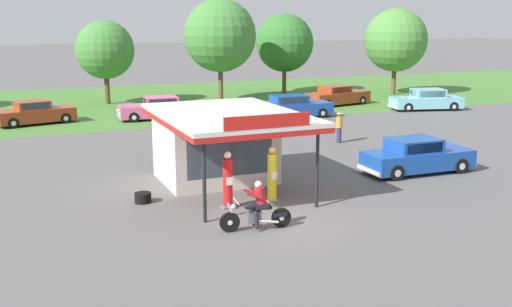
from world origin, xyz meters
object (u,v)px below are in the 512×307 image
Objects in this scene: parked_car_second_row_spare at (159,109)px; parked_car_back_row_far_right at (337,96)px; parked_car_back_row_far_left at (35,113)px; parked_car_back_row_centre_left at (427,100)px; motorcycle_with_rider at (257,210)px; spare_tire_stack at (143,198)px; gas_pump_offside at (272,177)px; parked_car_back_row_centre at (292,107)px; bystander_strolling_foreground at (244,129)px; bystander_chatting_near_pumps at (339,127)px; featured_classic_sedan at (417,157)px; gas_pump_nearside at (228,182)px.

parked_car_back_row_far_right is at bearing 4.38° from parked_car_second_row_spare.
parked_car_back_row_far_right reaches higher than parked_car_back_row_far_left.
parked_car_back_row_centre_left reaches higher than parked_car_back_row_far_right.
parked_car_back_row_far_left is (-5.32, 23.25, 0.03)m from motorcycle_with_rider.
parked_car_back_row_far_left reaches higher than spare_tire_stack.
motorcycle_with_rider reaches higher than spare_tire_stack.
gas_pump_offside reaches higher than parked_car_back_row_centre.
bystander_strolling_foreground is (4.33, 11.87, 0.26)m from motorcycle_with_rider.
bystander_chatting_near_pumps is at bearing -13.13° from bystander_strolling_foreground.
gas_pump_offside is 0.36× the size of parked_car_back_row_far_right.
spare_tire_stack is (-19.27, -18.95, -0.52)m from parked_car_back_row_far_right.
parked_car_back_row_far_right is at bearing 54.20° from gas_pump_offside.
gas_pump_offside is 0.38× the size of parked_car_back_row_centre_left.
parked_car_back_row_centre_left reaches higher than spare_tire_stack.
parked_car_back_row_centre reaches higher than featured_classic_sedan.
gas_pump_nearside is at bearing -138.65° from bystander_chatting_near_pumps.
gas_pump_nearside is 0.37× the size of parked_car_back_row_centre.
gas_pump_offside reaches higher than parked_car_back_row_centre_left.
bystander_strolling_foreground is (1.97, -10.21, 0.23)m from parked_car_second_row_spare.
motorcycle_with_rider is 28.49m from parked_car_back_row_far_right.
gas_pump_offside is at bearing -168.91° from featured_classic_sedan.
gas_pump_nearside is 2.44m from motorcycle_with_rider.
parked_car_back_row_centre is at bearing 48.10° from spare_tire_stack.
gas_pump_nearside reaches higher than parked_car_back_row_centre_left.
spare_tire_stack is (-12.02, -6.49, -0.68)m from bystander_chatting_near_pumps.
parked_car_back_row_far_right is 16.67m from bystander_strolling_foreground.
gas_pump_nearside reaches higher than parked_car_back_row_far_right.
featured_classic_sedan is at bearing -53.23° from parked_car_back_row_far_left.
bystander_chatting_near_pumps is 2.70× the size of spare_tire_stack.
parked_car_back_row_centre is 8.63m from bystander_chatting_near_pumps.
featured_classic_sedan and parked_car_back_row_far_right have the same top height.
parked_car_second_row_spare is 1.07× the size of parked_car_back_row_far_left.
featured_classic_sedan reaches higher than spare_tire_stack.
parked_car_back_row_far_right is (14.96, 20.75, -0.25)m from gas_pump_offside.
bystander_chatting_near_pumps is (-7.25, -12.47, 0.16)m from parked_car_back_row_far_right.
gas_pump_offside is 21.95m from parked_car_back_row_far_left.
parked_car_second_row_spare is 9.12× the size of spare_tire_stack.
gas_pump_nearside is 10.42m from bystander_strolling_foreground.
bystander_strolling_foreground is 10.41m from spare_tire_stack.
bystander_chatting_near_pumps is at bearing 48.91° from motorcycle_with_rider.
parked_car_back_row_far_left is 3.17× the size of bystander_chatting_near_pumps.
bystander_strolling_foreground reaches higher than motorcycle_with_rider.
gas_pump_nearside is 3.38× the size of spare_tire_stack.
bystander_chatting_near_pumps is at bearing -120.19° from parked_car_back_row_far_right.
motorcycle_with_rider is 22.21m from parked_car_second_row_spare.
parked_car_back_row_far_right is (16.58, 23.17, 0.05)m from motorcycle_with_rider.
spare_tire_stack is (-2.69, 4.21, -0.47)m from motorcycle_with_rider.
parked_car_back_row_centre_left is at bearing 30.75° from spare_tire_stack.
parked_car_back_row_centre_left reaches higher than parked_car_back_row_centre.
bystander_strolling_foreground is at bearing 65.00° from gas_pump_nearside.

